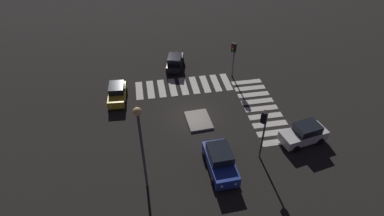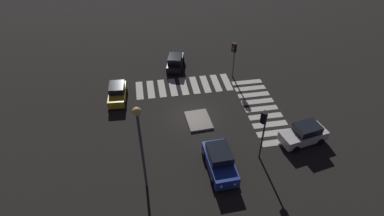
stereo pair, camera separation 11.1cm
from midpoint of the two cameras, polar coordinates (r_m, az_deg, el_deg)
ground_plane at (r=29.88m, az=0.11°, el=-1.50°), size 80.00×80.00×0.00m
traffic_island at (r=29.34m, az=1.26°, el=-2.17°), size 2.91×2.26×0.18m
car_white at (r=28.43m, az=19.29°, el=-4.37°), size 2.43×4.16×1.72m
car_black at (r=36.53m, az=-2.88°, el=8.13°), size 3.92×2.41×1.61m
car_yellow at (r=32.32m, az=-12.96°, el=2.61°), size 3.75×1.92×1.59m
car_blue at (r=24.74m, az=5.05°, el=-9.32°), size 4.36×2.16×1.87m
traffic_light_east at (r=33.97m, az=7.51°, el=9.79°), size 0.53×0.54×4.06m
traffic_light_south at (r=24.47m, az=12.60°, el=-2.76°), size 0.53×0.54×4.52m
street_lamp at (r=20.91m, az=-9.02°, el=-4.86°), size 0.56×0.56×7.26m
crosswalk_near at (r=31.48m, az=12.24°, el=-0.12°), size 9.90×3.20×0.02m
crosswalk_side at (r=33.83m, az=-1.36°, el=3.89°), size 3.20×9.90×0.02m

